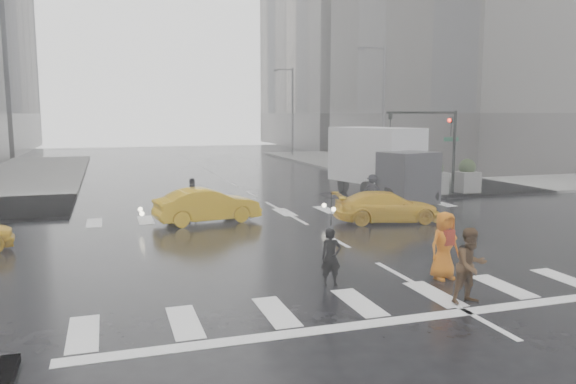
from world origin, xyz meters
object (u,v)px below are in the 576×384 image
object	(u,v)px
pedestrian_orange	(444,245)
box_truck	(384,161)
traffic_signal_pole	(438,136)
taxi_mid	(207,205)
pedestrian_brown	(471,266)

from	to	relation	value
pedestrian_orange	box_truck	distance (m)	14.40
traffic_signal_pole	taxi_mid	world-z (taller)	traffic_signal_pole
taxi_mid	box_truck	size ratio (longest dim) A/B	0.61
box_truck	pedestrian_brown	bearing A→B (deg)	-126.72
pedestrian_brown	pedestrian_orange	distance (m)	1.90
taxi_mid	box_truck	xyz separation A→B (m)	(9.78, 3.67, 1.24)
pedestrian_brown	taxi_mid	world-z (taller)	pedestrian_brown
pedestrian_orange	pedestrian_brown	bearing A→B (deg)	-112.98
traffic_signal_pole	pedestrian_orange	xyz separation A→B (m)	(-8.07, -12.97, -2.31)
taxi_mid	box_truck	bearing A→B (deg)	-78.50
pedestrian_brown	box_truck	world-z (taller)	box_truck
pedestrian_orange	taxi_mid	world-z (taller)	pedestrian_orange
pedestrian_brown	taxi_mid	distance (m)	12.25
taxi_mid	traffic_signal_pole	bearing A→B (deg)	-84.64
pedestrian_orange	taxi_mid	size ratio (longest dim) A/B	0.43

